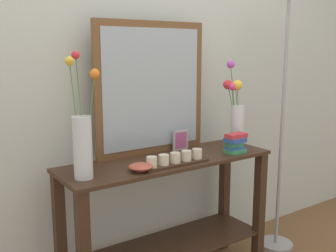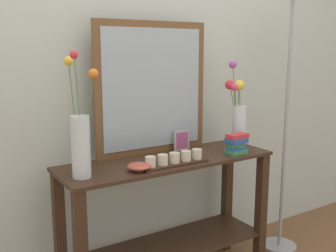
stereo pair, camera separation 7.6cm
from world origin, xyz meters
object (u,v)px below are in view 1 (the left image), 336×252
Objects in this scene: vase_right at (236,114)px; floor_lamp at (285,70)px; decorative_bowl at (141,167)px; tall_vase_left at (83,139)px; picture_frame_small at (180,140)px; book_stack at (235,143)px; console_table at (168,208)px; candle_tray at (175,160)px; mirror_leaning at (152,89)px.

floor_lamp is at bearing -3.32° from vase_right.
tall_vase_left is at bearing 167.22° from decorative_bowl.
tall_vase_left reaches higher than picture_frame_small.
tall_vase_left is 1.47m from floor_lamp.
floor_lamp is (0.51, 0.08, 0.41)m from book_stack.
floor_lamp reaches higher than tall_vase_left.
vase_right is (0.51, -0.01, 0.51)m from console_table.
candle_tray is at bearing -8.06° from tall_vase_left.
tall_vase_left reaches higher than candle_tray.
decorative_bowl reaches higher than console_table.
picture_frame_small is at bearing 167.72° from floor_lamp.
floor_lamp reaches higher than vase_right.
vase_right is at bearing 176.68° from floor_lamp.
mirror_leaning is 0.46m from candle_tray.
tall_vase_left is (-0.52, -0.22, -0.19)m from mirror_leaning.
candle_tray reaches higher than console_table.
mirror_leaning is 6.20× the size of picture_frame_small.
tall_vase_left is 0.52m from candle_tray.
decorative_bowl is 0.94× the size of book_stack.
mirror_leaning is 0.60m from tall_vase_left.
mirror_leaning is 1.96× the size of candle_tray.
mirror_leaning is at bearing 144.90° from book_stack.
book_stack is at bearing -35.10° from mirror_leaning.
mirror_leaning is 5.79× the size of book_stack.
console_table is 0.55m from book_stack.
picture_frame_small is at bearing 157.22° from vase_right.
vase_right is at bearing -22.78° from picture_frame_small.
candle_tray is (-0.03, -0.12, 0.32)m from console_table.
mirror_leaning reaches higher than decorative_bowl.
candle_tray is at bearing -106.10° from console_table.
floor_lamp is (1.44, 0.02, 0.28)m from tall_vase_left.
floor_lamp reaches higher than decorative_bowl.
book_stack is (0.44, 0.00, 0.03)m from candle_tray.
vase_right is 0.58m from candle_tray.
floor_lamp is (0.74, -0.16, 0.41)m from picture_frame_small.
console_table is 3.19× the size of candle_tray.
floor_lamp reaches higher than mirror_leaning.
vase_right is 0.78m from decorative_bowl.
picture_frame_small is (0.21, 0.25, 0.03)m from candle_tray.
mirror_leaning reaches higher than book_stack.
book_stack reaches higher than decorative_bowl.
console_table is at bearing -144.69° from picture_frame_small.
picture_frame_small is at bearing 49.03° from candle_tray.
decorative_bowl is at bearing 179.73° from book_stack.
console_table is 2.08× the size of tall_vase_left.
vase_right is 0.21m from book_stack.
tall_vase_left is at bearing -165.88° from picture_frame_small.
decorative_bowl is (-0.21, 0.01, -0.00)m from candle_tray.
candle_tray is (-0.54, -0.11, -0.18)m from vase_right.
console_table is at bearing 73.90° from candle_tray.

